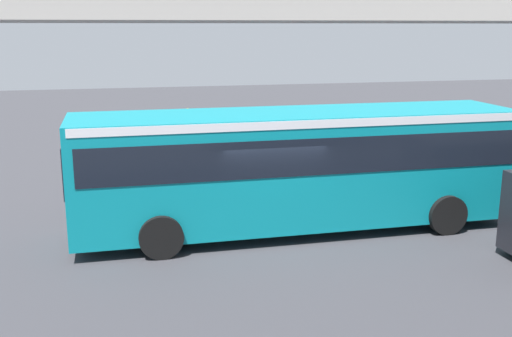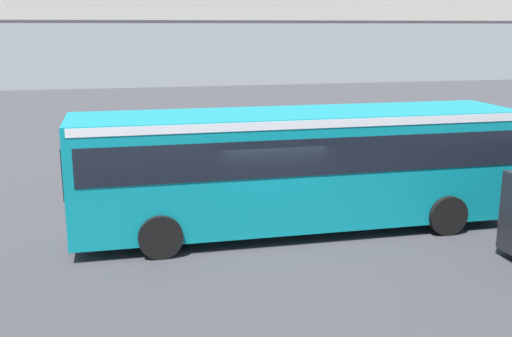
% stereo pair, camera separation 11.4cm
% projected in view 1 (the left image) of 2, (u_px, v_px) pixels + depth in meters
% --- Properties ---
extents(ground, '(80.00, 80.00, 0.00)m').
position_uv_depth(ground, '(266.00, 236.00, 15.57)').
color(ground, '#38383D').
extents(city_bus, '(11.54, 2.85, 3.15)m').
position_uv_depth(city_bus, '(297.00, 160.00, 15.72)').
color(city_bus, '#0C8493').
rests_on(city_bus, ground).
extents(pedestrian, '(0.38, 0.38, 1.79)m').
position_uv_depth(pedestrian, '(509.00, 177.00, 18.05)').
color(pedestrian, '#2D2D38').
rests_on(pedestrian, ground).
extents(traffic_sign, '(0.08, 0.60, 2.80)m').
position_uv_depth(traffic_sign, '(190.00, 139.00, 18.66)').
color(traffic_sign, slate).
rests_on(traffic_sign, ground).
extents(lane_dash_leftmost, '(2.00, 0.20, 0.01)m').
position_uv_depth(lane_dash_leftmost, '(474.00, 187.00, 20.31)').
color(lane_dash_leftmost, silver).
rests_on(lane_dash_leftmost, ground).
extents(lane_dash_left, '(2.00, 0.20, 0.01)m').
position_uv_depth(lane_dash_left, '(363.00, 195.00, 19.41)').
color(lane_dash_left, silver).
rests_on(lane_dash_left, ground).
extents(lane_dash_centre, '(2.00, 0.20, 0.01)m').
position_uv_depth(lane_dash_centre, '(241.00, 203.00, 18.51)').
color(lane_dash_centre, silver).
rests_on(lane_dash_centre, ground).
extents(lane_dash_right, '(2.00, 0.20, 0.01)m').
position_uv_depth(lane_dash_right, '(107.00, 212.00, 17.61)').
color(lane_dash_right, silver).
rests_on(lane_dash_right, ground).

